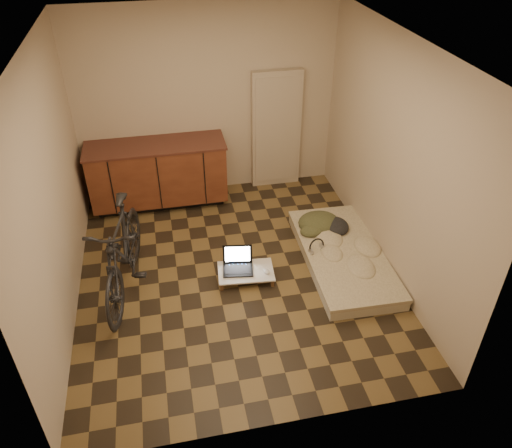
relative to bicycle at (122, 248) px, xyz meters
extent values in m
cube|color=brown|center=(1.20, 0.01, -0.57)|extent=(3.50, 4.00, 0.00)
cube|color=silver|center=(1.20, 0.01, 2.03)|extent=(3.50, 4.00, 0.00)
cube|color=beige|center=(1.20, 2.01, 0.73)|extent=(3.50, 0.00, 2.60)
cube|color=beige|center=(1.20, -1.99, 0.73)|extent=(3.50, 0.00, 2.60)
cube|color=beige|center=(-0.55, 0.01, 0.73)|extent=(0.00, 4.00, 2.60)
cube|color=beige|center=(2.95, 0.01, 0.73)|extent=(0.00, 4.00, 2.60)
cube|color=black|center=(0.45, 1.75, -0.52)|extent=(1.70, 0.48, 0.10)
cube|color=#572718|center=(0.45, 1.71, -0.08)|extent=(1.80, 0.60, 0.78)
cube|color=#51271D|center=(0.45, 1.71, 0.32)|extent=(1.84, 0.62, 0.03)
cube|color=#C3B09A|center=(2.15, 1.95, 0.28)|extent=(0.70, 0.10, 1.70)
imported|color=black|center=(0.00, 0.00, 0.00)|extent=(0.82, 1.83, 1.14)
cube|color=beige|center=(2.50, -0.04, -0.51)|extent=(0.93, 1.87, 0.12)
cube|color=beige|center=(2.50, -0.04, -0.43)|extent=(0.95, 1.89, 0.04)
cube|color=brown|center=(1.01, -0.24, -0.53)|extent=(0.04, 0.04, 0.09)
cube|color=brown|center=(1.04, 0.10, -0.53)|extent=(0.04, 0.04, 0.09)
cube|color=brown|center=(1.58, -0.30, -0.53)|extent=(0.04, 0.04, 0.09)
cube|color=brown|center=(1.61, 0.05, -0.53)|extent=(0.04, 0.04, 0.09)
cube|color=silver|center=(1.31, -0.10, -0.47)|extent=(0.66, 0.46, 0.02)
cube|color=black|center=(1.23, -0.08, -0.46)|extent=(0.37, 0.29, 0.02)
cube|color=black|center=(1.25, 0.07, -0.34)|extent=(0.34, 0.12, 0.22)
cube|color=white|center=(1.25, 0.07, -0.34)|extent=(0.29, 0.09, 0.18)
ellipsoid|color=silver|center=(1.54, -0.18, -0.45)|extent=(0.08, 0.11, 0.03)
camera|label=1|loc=(0.54, -4.37, 3.22)|focal=35.00mm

